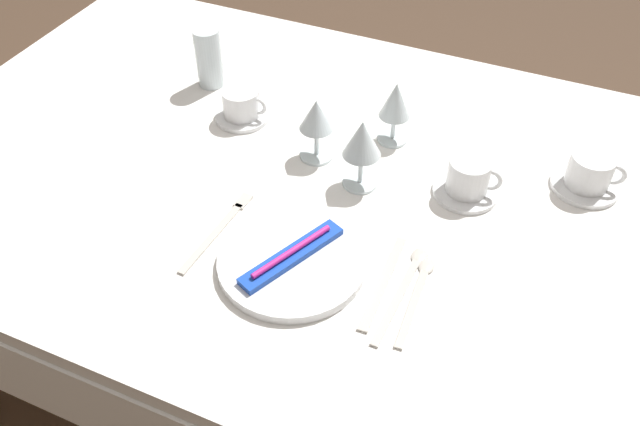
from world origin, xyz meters
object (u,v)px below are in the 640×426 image
wine_glass_centre (362,142)px  wine_glass_right (316,118)px  dinner_plate (292,262)px  fork_outer (220,228)px  toothbrush_package (292,255)px  wine_glass_left (395,103)px  coffee_cup_left (242,103)px  spoon_dessert (419,289)px  spoon_soup (406,282)px  coffee_cup_far (469,176)px  drink_tumbler (209,58)px  dinner_knife (382,284)px  coffee_cup_right (591,170)px

wine_glass_centre → wine_glass_right: (-0.11, 0.04, -0.01)m
dinner_plate → fork_outer: 0.16m
toothbrush_package → wine_glass_left: (0.04, 0.41, 0.07)m
toothbrush_package → coffee_cup_left: (-0.28, 0.35, 0.01)m
wine_glass_centre → wine_glass_left: (0.01, 0.16, -0.01)m
spoon_dessert → wine_glass_centre: wine_glass_centre is taller
spoon_soup → coffee_cup_left: size_ratio=2.28×
coffee_cup_far → spoon_dessert: bearing=-92.1°
toothbrush_package → drink_tumbler: drink_tumbler is taller
dinner_knife → wine_glass_right: size_ratio=1.62×
coffee_cup_left → coffee_cup_far: 0.51m
dinner_knife → spoon_soup: spoon_soup is taller
wine_glass_left → toothbrush_package: bearing=-95.7°
dinner_plate → wine_glass_centre: bearing=83.2°
dinner_plate → dinner_knife: size_ratio=1.18×
spoon_soup → dinner_plate: bearing=-168.4°
dinner_knife → spoon_soup: bearing=30.0°
spoon_soup → wine_glass_left: wine_glass_left is taller
wine_glass_left → coffee_cup_far: bearing=-28.8°
wine_glass_centre → toothbrush_package: bearing=-96.8°
toothbrush_package → wine_glass_left: size_ratio=1.49×
coffee_cup_right → wine_glass_centre: (-0.41, -0.17, 0.06)m
fork_outer → drink_tumbler: 0.49m
dinner_knife → wine_glass_left: 0.41m
coffee_cup_right → spoon_soup: bearing=-122.9°
coffee_cup_right → wine_glass_left: size_ratio=0.78×
spoon_soup → spoon_dessert: 0.02m
fork_outer → wine_glass_right: bearing=74.1°
wine_glass_left → coffee_cup_left: bearing=-169.8°
spoon_dessert → coffee_cup_far: 0.27m
spoon_dessert → wine_glass_centre: size_ratio=1.37×
coffee_cup_left → dinner_plate: bearing=-50.7°
coffee_cup_left → spoon_soup: bearing=-32.8°
spoon_dessert → coffee_cup_right: bearing=60.1°
dinner_knife → spoon_dessert: bearing=14.2°
spoon_dessert → coffee_cup_right: 0.44m
spoon_soup → fork_outer: bearing=-177.8°
spoon_soup → spoon_dessert: same height
coffee_cup_left → drink_tumbler: bearing=145.1°
wine_glass_left → drink_tumbler: 0.46m
toothbrush_package → coffee_cup_left: bearing=129.3°
toothbrush_package → dinner_plate: bearing=180.0°
coffee_cup_left → coffee_cup_far: size_ratio=0.98×
coffee_cup_far → wine_glass_centre: bearing=-164.2°
coffee_cup_far → wine_glass_left: 0.22m
fork_outer → spoon_soup: (0.35, 0.01, 0.00)m
dinner_plate → drink_tumbler: (-0.42, 0.44, 0.06)m
spoon_soup → toothbrush_package: bearing=-168.4°
coffee_cup_far → wine_glass_centre: size_ratio=0.70×
coffee_cup_right → wine_glass_centre: bearing=-157.8°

